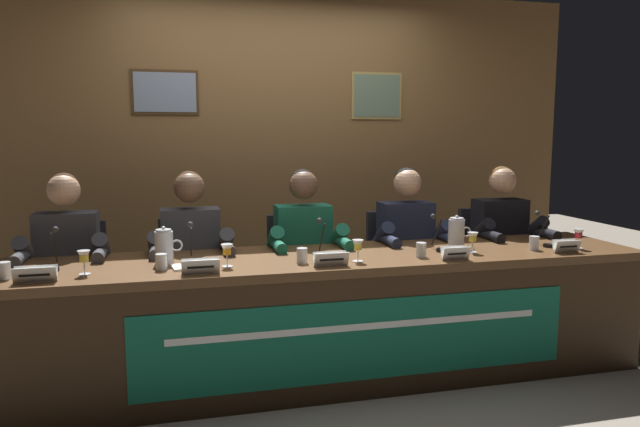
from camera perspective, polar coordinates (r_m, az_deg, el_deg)
The scene contains 36 objects.
ground_plane at distance 3.71m, azimuth 0.00°, elevation -15.31°, with size 12.00×12.00×0.00m, color gray.
wall_back_panelled at distance 4.90m, azimuth -4.38°, elevation 5.93°, with size 5.13×0.14×2.60m.
conference_table at distance 3.43m, azimuth 0.54°, elevation -8.13°, with size 3.93×0.79×0.74m.
chair_far_left at distance 4.07m, azimuth -22.63°, elevation -7.41°, with size 0.44×0.44×0.89m.
panelist_far_left at distance 3.81m, azimuth -23.27°, elevation -4.16°, with size 0.51×0.48×1.22m.
nameplate_far_left at distance 3.17m, azimuth -25.74°, elevation -5.29°, with size 0.20×0.06×0.08m.
juice_glass_far_left at distance 3.24m, azimuth -21.77°, elevation -3.99°, with size 0.06×0.06×0.12m.
water_cup_far_left at distance 3.31m, azimuth -28.10°, elevation -4.94°, with size 0.06×0.06×0.08m.
microphone_far_left at distance 3.42m, azimuth -24.24°, elevation -3.71°, with size 0.06×0.17×0.22m.
chair_left at distance 4.02m, azimuth -12.26°, elevation -7.15°, with size 0.44×0.44×0.89m.
panelist_left at distance 3.77m, azimuth -12.26°, elevation -3.85°, with size 0.51×0.48×1.22m.
nameplate_left at distance 3.09m, azimuth -11.43°, elevation -5.02°, with size 0.19×0.06×0.08m.
juice_glass_left at distance 3.22m, azimuth -8.95°, elevation -3.59°, with size 0.06×0.06×0.12m.
water_cup_left at distance 3.23m, azimuth -15.03°, elevation -4.60°, with size 0.06×0.06×0.08m.
microphone_left at distance 3.38m, azimuth -12.27°, elevation -3.36°, with size 0.06×0.17×0.22m.
chair_center at distance 4.11m, azimuth -2.00°, elevation -6.67°, with size 0.44×0.44×0.89m.
panelist_center at distance 3.86m, azimuth -1.39°, elevation -3.40°, with size 0.51×0.48×1.22m.
nameplate_center at distance 3.20m, azimuth 1.05°, elevation -4.40°, with size 0.19×0.06×0.08m.
juice_glass_center at distance 3.32m, azimuth 3.66°, elevation -3.19°, with size 0.06×0.06×0.12m.
water_cup_center at distance 3.28m, azimuth -1.74°, elevation -4.15°, with size 0.06×0.06×0.08m.
microphone_center at distance 3.45m, azimuth 0.28°, elevation -2.95°, with size 0.06×0.17×0.22m.
chair_right at distance 4.31m, azimuth 7.53°, elevation -6.03°, with size 0.44×0.44×0.89m.
panelist_right at distance 4.08m, azimuth 8.63°, elevation -2.89°, with size 0.51×0.48×1.22m.
nameplate_right at distance 3.44m, azimuth 12.90°, elevation -3.74°, with size 0.16×0.06×0.08m.
juice_glass_right at distance 3.68m, azimuth 14.49°, elevation -2.35°, with size 0.06×0.06×0.12m.
water_cup_right at distance 3.49m, azimuth 9.71°, elevation -3.54°, with size 0.06×0.06×0.08m.
microphone_right at distance 3.70m, azimuth 11.32°, elevation -2.37°, with size 0.06×0.17×0.22m.
chair_far_right at distance 4.63m, azimuth 15.96°, elevation -5.32°, with size 0.44×0.44×0.89m.
panelist_far_right at distance 4.41m, azimuth 17.38°, elevation -2.36°, with size 0.51×0.48×1.22m.
nameplate_far_right at distance 3.86m, azimuth 22.63°, elevation -2.91°, with size 0.17×0.06×0.08m.
juice_glass_far_right at distance 4.02m, azimuth 23.63°, elevation -1.90°, with size 0.06×0.06×0.12m.
water_cup_far_right at distance 3.89m, azimuth 19.91°, elevation -2.75°, with size 0.06×0.06×0.08m.
microphone_far_right at distance 4.04m, azimuth 20.77°, elevation -1.89°, with size 0.06×0.17×0.22m.
water_pitcher_left_side at distance 3.37m, azimuth -14.76°, elevation -3.09°, with size 0.15×0.10×0.21m.
water_pitcher_right_side at distance 3.80m, azimuth 13.01°, elevation -1.85°, with size 0.15×0.10×0.21m.
document_stack_left at distance 3.26m, azimuth -12.21°, elevation -4.98°, with size 0.23×0.18×0.01m.
Camera 1 is at (-0.84, -3.31, 1.45)m, focal length 33.24 mm.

